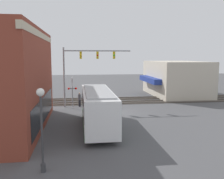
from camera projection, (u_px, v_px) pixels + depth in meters
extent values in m
plane|color=#4C4C4F|center=(119.00, 113.00, 28.10)|extent=(120.00, 120.00, 0.00)
cube|color=beige|center=(39.00, 35.00, 21.13)|extent=(14.86, 0.36, 0.50)
cube|color=black|center=(43.00, 109.00, 21.98)|extent=(12.31, 0.12, 2.20)
cube|color=beige|center=(176.00, 78.00, 40.72)|extent=(12.45, 7.61, 5.52)
cube|color=navy|center=(150.00, 80.00, 40.17)|extent=(8.71, 1.20, 0.80)
cube|color=white|center=(97.00, 107.00, 22.07)|extent=(10.53, 2.55, 2.84)
cube|color=black|center=(97.00, 102.00, 22.02)|extent=(10.32, 2.59, 1.19)
cube|color=#288438|center=(98.00, 121.00, 22.24)|extent=(10.32, 2.58, 0.24)
cube|color=#A5A8AA|center=(97.00, 91.00, 21.88)|extent=(8.95, 2.17, 0.12)
cylinder|color=black|center=(95.00, 114.00, 25.26)|extent=(1.00, 2.57, 1.00)
cylinder|color=black|center=(101.00, 134.00, 18.85)|extent=(1.00, 2.57, 1.00)
cylinder|color=gray|center=(64.00, 78.00, 30.85)|extent=(0.20, 0.20, 7.40)
cylinder|color=gray|center=(97.00, 51.00, 30.96)|extent=(0.16, 8.31, 0.16)
cube|color=gold|center=(81.00, 55.00, 30.76)|extent=(0.30, 0.27, 0.90)
sphere|color=yellow|center=(81.00, 55.00, 30.60)|extent=(0.20, 0.20, 0.20)
cube|color=gold|center=(98.00, 55.00, 31.03)|extent=(0.30, 0.27, 0.90)
sphere|color=red|center=(98.00, 55.00, 30.87)|extent=(0.20, 0.20, 0.20)
cube|color=gold|center=(114.00, 55.00, 31.30)|extent=(0.30, 0.27, 0.90)
sphere|color=green|center=(114.00, 55.00, 31.14)|extent=(0.20, 0.20, 0.20)
cylinder|color=gray|center=(72.00, 92.00, 31.43)|extent=(0.14, 0.14, 3.60)
cube|color=white|center=(72.00, 82.00, 31.26)|extent=(1.41, 0.06, 1.41)
cube|color=white|center=(72.00, 82.00, 31.26)|extent=(1.41, 0.06, 1.41)
cylinder|color=#38383A|center=(72.00, 88.00, 31.36)|extent=(0.08, 0.90, 0.08)
sphere|color=red|center=(76.00, 88.00, 31.37)|extent=(0.28, 0.28, 0.28)
sphere|color=red|center=(69.00, 89.00, 31.25)|extent=(0.28, 0.28, 0.28)
cylinder|color=#38383A|center=(43.00, 168.00, 13.64)|extent=(0.28, 0.28, 0.50)
cylinder|color=#38383A|center=(42.00, 135.00, 13.39)|extent=(0.12, 0.12, 4.20)
sphere|color=white|center=(40.00, 92.00, 13.09)|extent=(0.44, 0.44, 0.44)
cube|color=#332D28|center=(112.00, 103.00, 34.00)|extent=(2.60, 60.00, 0.03)
cube|color=#6B6056|center=(112.00, 103.00, 33.28)|extent=(0.07, 60.00, 0.15)
cube|color=#6B6056|center=(111.00, 101.00, 34.69)|extent=(0.07, 60.00, 0.15)
cube|color=#332D28|center=(109.00, 99.00, 37.14)|extent=(2.60, 60.00, 0.03)
cube|color=#6B6056|center=(110.00, 99.00, 36.43)|extent=(0.07, 60.00, 0.15)
cube|color=#6B6056|center=(108.00, 98.00, 37.84)|extent=(0.07, 60.00, 0.15)
cube|color=black|center=(89.00, 94.00, 38.85)|extent=(4.90, 1.80, 0.55)
cube|color=black|center=(89.00, 90.00, 38.53)|extent=(2.69, 1.62, 0.66)
cylinder|color=black|center=(89.00, 94.00, 40.37)|extent=(0.64, 1.82, 0.64)
cylinder|color=black|center=(90.00, 97.00, 37.38)|extent=(0.64, 1.82, 0.64)
cylinder|color=black|center=(112.00, 113.00, 25.83)|extent=(0.28, 0.28, 0.88)
cylinder|color=#262D4C|center=(112.00, 106.00, 25.73)|extent=(0.34, 0.34, 0.74)
sphere|color=tan|center=(112.00, 101.00, 25.66)|extent=(0.24, 0.24, 0.24)
cylinder|color=black|center=(80.00, 103.00, 31.53)|extent=(0.28, 0.28, 0.85)
cylinder|color=#4C4C51|center=(80.00, 97.00, 31.43)|extent=(0.34, 0.34, 0.71)
sphere|color=tan|center=(79.00, 93.00, 31.37)|extent=(0.23, 0.23, 0.23)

